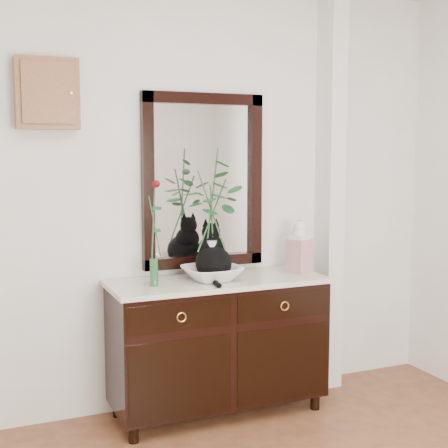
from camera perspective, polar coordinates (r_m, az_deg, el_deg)
name	(u,v)px	position (r m, az deg, el deg)	size (l,w,h in m)	color
wall_back	(188,195)	(3.95, -3.32, 2.63)	(3.60, 0.04, 2.70)	white
pilaster	(330,192)	(4.32, 9.65, 2.88)	(0.12, 0.20, 2.70)	white
sideboard	(218,339)	(3.91, -0.58, -10.46)	(1.33, 0.52, 0.82)	black
wall_mirror	(203,181)	(3.97, -1.90, 3.95)	(0.80, 0.06, 1.10)	black
key_cabinet	(47,93)	(3.72, -15.86, 11.41)	(0.35, 0.10, 0.40)	brown
cat	(213,252)	(3.76, -0.97, -2.54)	(0.25, 0.30, 0.35)	black
lotus_bowl	(212,273)	(3.78, -1.10, -4.54)	(0.35, 0.35, 0.09)	silver
vase_branches	(212,212)	(3.72, -1.11, 1.08)	(0.38, 0.38, 0.79)	silver
bud_vase_rose	(154,233)	(3.60, -6.46, -0.79)	(0.08, 0.08, 0.62)	#275D30
ginger_jar	(299,246)	(4.04, 6.91, -2.00)	(0.13, 0.13, 0.34)	silver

